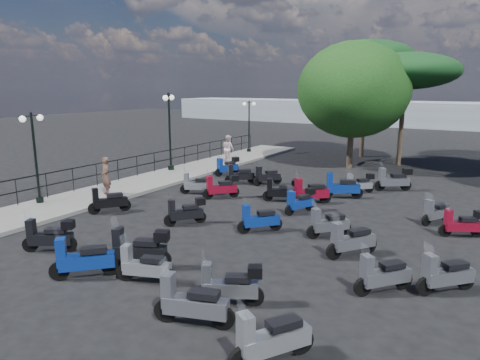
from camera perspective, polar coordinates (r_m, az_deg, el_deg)
The scene contains 39 objects.
ground at distance 16.54m, azimuth -2.58°, elevation -4.95°, with size 120.00×120.00×0.00m, color black.
sidewalk at distance 22.75m, azimuth -12.01°, elevation -0.20°, with size 3.00×30.00×0.15m, color #62615E.
railing at distance 23.35m, azimuth -14.77°, elevation 2.05°, with size 0.04×26.04×1.10m.
lamp_post_0 at distance 19.48m, azimuth -25.67°, elevation 3.38°, with size 0.37×1.10×3.75m.
lamp_post_1 at distance 24.97m, azimuth -9.37°, elevation 7.05°, with size 0.66×1.24×4.42m.
lamp_post_2 at distance 31.79m, azimuth 1.21°, elevation 7.63°, with size 0.60×1.03×3.75m.
woman at distance 20.03m, azimuth -17.48°, elevation 0.52°, with size 0.62×0.41×1.71m, color brown.
pedestrian_far at distance 27.47m, azimuth -1.57°, elevation 4.21°, with size 0.84×0.66×1.73m, color silver.
scooter_0 at distance 14.24m, azimuth -24.04°, elevation -6.88°, with size 1.44×1.04×1.30m.
scooter_1 at distance 17.73m, azimuth -17.15°, elevation -2.76°, with size 1.03×1.44×1.33m.
scooter_2 at distance 19.99m, azimuth -5.85°, elevation -0.64°, with size 1.43×0.92×1.27m.
scooter_3 at distance 19.13m, azimuth -2.48°, elevation -0.97°, with size 1.23×1.39×1.35m.
scooter_4 at distance 24.11m, azimuth -1.69°, elevation 1.78°, with size 0.79×1.56×1.29m.
scooter_5 at distance 12.22m, azimuth -13.25°, elevation -8.97°, with size 1.69×1.00×1.44m.
scooter_6 at distance 15.63m, azimuth -7.26°, elevation -4.27°, with size 1.09×1.33×1.25m.
scooter_7 at distance 18.64m, azimuth 5.59°, elevation -1.44°, with size 1.52×0.88×1.29m.
scooter_8 at distance 21.71m, azimuth 3.61°, elevation 0.46°, with size 1.01×1.39×1.29m.
scooter_9 at distance 21.89m, azimuth -0.04°, elevation 0.61°, with size 1.28×1.21×1.32m.
scooter_10 at distance 12.07m, azimuth -20.19°, elevation -9.95°, with size 1.33×1.37×1.44m.
scooter_11 at distance 11.37m, azimuth -12.70°, elevation -11.21°, with size 1.51×0.74×1.25m.
scooter_12 at distance 14.74m, azimuth 2.54°, elevation -5.30°, with size 1.16×1.28×1.30m.
scooter_13 at distance 18.41m, azimuth 9.30°, elevation -1.66°, with size 1.42×1.35×1.47m.
scooter_14 at distance 20.83m, azimuth 15.63°, elevation -0.49°, with size 1.20×1.11×1.19m.
scooter_15 at distance 19.65m, azimuth 13.36°, elevation -0.95°, with size 1.70×0.98×1.46m.
scooter_16 at distance 10.03m, azimuth -1.38°, elevation -13.89°, with size 1.48×0.94×1.29m.
scooter_17 at distance 9.34m, azimuth -6.47°, elevation -16.06°, with size 1.72×0.80×1.41m.
scooter_18 at distance 13.09m, azimuth 14.58°, elevation -7.85°, with size 1.13×1.49×1.40m.
scooter_19 at distance 14.55m, azimuth 11.68°, elevation -5.78°, with size 1.14×1.32×1.31m.
scooter_20 at distance 17.08m, azimuth 8.05°, elevation -2.88°, with size 0.79×1.47×1.23m.
scooter_21 at distance 21.75m, azimuth 19.80°, elevation 0.02°, with size 1.57×1.18×1.44m.
scooter_22 at distance 8.20m, azimuth 4.08°, elevation -20.43°, with size 1.06×1.54×1.40m.
scooter_23 at distance 11.70m, azimuth 25.69°, elevation -11.35°, with size 1.21×1.28×1.32m.
scooter_24 at distance 11.14m, azimuth 18.48°, elevation -11.96°, with size 1.13×1.33×1.31m.
scooter_25 at distance 17.18m, azimuth 24.73°, elevation -3.97°, with size 0.89×1.38×1.22m.
scooter_26 at distance 16.07m, azimuth 27.54°, elevation -5.23°, with size 1.36×0.89×1.19m.
broadleaf_tree at distance 26.94m, azimuth 14.87°, elevation 11.52°, with size 6.71×6.71×7.56m.
pine_0 at distance 28.67m, azimuth 21.23°, elevation 13.37°, with size 6.39×6.39×6.95m.
pine_2 at distance 31.47m, azimuth 16.61°, elevation 15.51°, with size 6.19×6.19×8.01m.
distant_hills at distance 58.85m, azimuth 22.89°, elevation 8.10°, with size 70.00×8.00×3.00m, color gray.
Camera 1 is at (8.83, -13.08, 4.93)m, focal length 32.00 mm.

